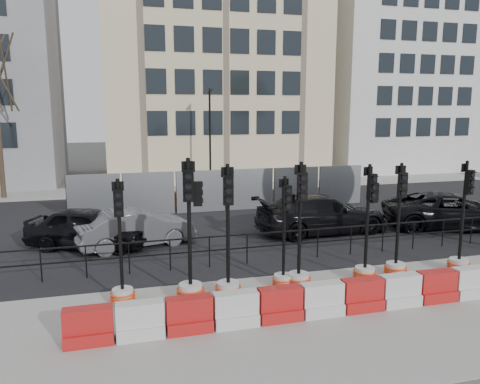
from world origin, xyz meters
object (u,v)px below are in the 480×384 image
object	(u,v)px
car_c	(321,214)
traffic_signal_d	(284,262)
traffic_signal_a	(122,279)
car_a	(89,228)
traffic_signal_h	(460,250)

from	to	relation	value
car_c	traffic_signal_d	bearing A→B (deg)	142.49
traffic_signal_a	traffic_signal_d	distance (m)	4.27
traffic_signal_d	car_c	distance (m)	6.09
car_c	car_a	bearing A→B (deg)	85.11
traffic_signal_a	traffic_signal_h	size ratio (longest dim) A/B	0.95
traffic_signal_h	car_a	distance (m)	12.10
car_c	traffic_signal_h	bearing A→B (deg)	-161.39
car_a	traffic_signal_h	bearing A→B (deg)	-94.77
traffic_signal_a	traffic_signal_d	world-z (taller)	traffic_signal_a
traffic_signal_a	car_c	bearing A→B (deg)	33.56
traffic_signal_a	traffic_signal_h	xyz separation A→B (m)	(9.78, -0.28, 0.04)
traffic_signal_d	car_a	world-z (taller)	traffic_signal_d
traffic_signal_d	traffic_signal_h	bearing A→B (deg)	-11.57
traffic_signal_a	traffic_signal_h	distance (m)	9.78
traffic_signal_a	car_c	world-z (taller)	traffic_signal_a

